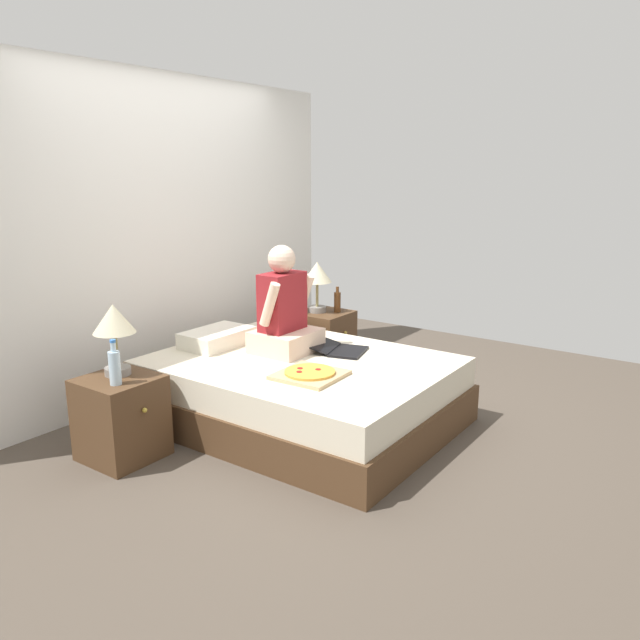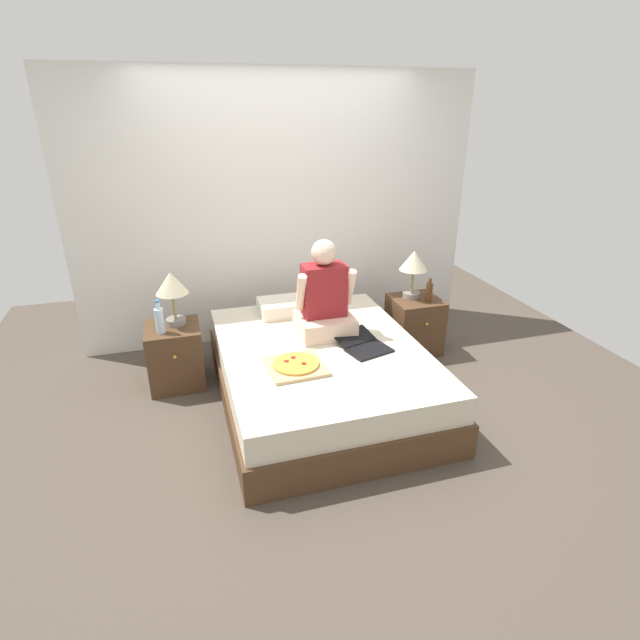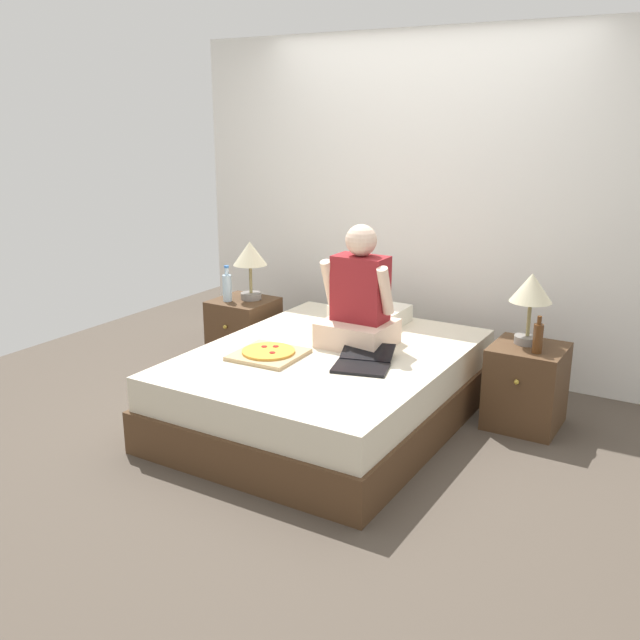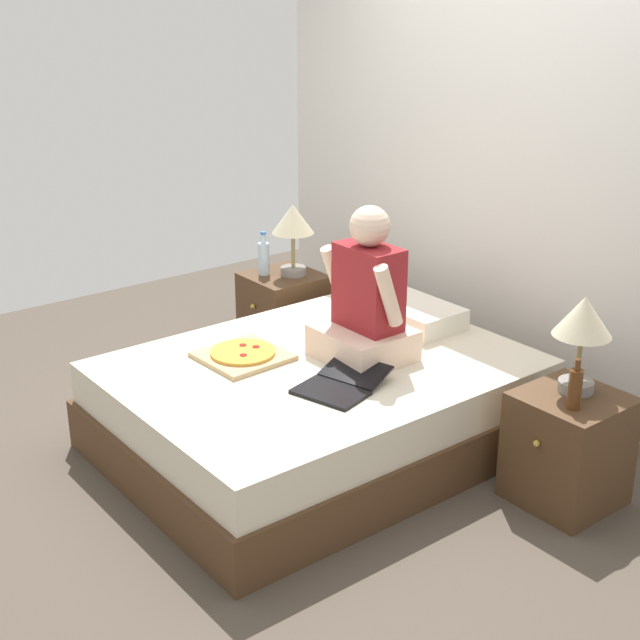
{
  "view_description": "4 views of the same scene",
  "coord_description": "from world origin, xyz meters",
  "px_view_note": "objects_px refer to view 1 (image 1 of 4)",
  "views": [
    {
      "loc": [
        -3.34,
        -2.54,
        1.78
      ],
      "look_at": [
        0.12,
        -0.08,
        0.74
      ],
      "focal_mm": 35.0,
      "sensor_mm": 36.0,
      "label": 1
    },
    {
      "loc": [
        -1.0,
        -3.31,
        2.22
      ],
      "look_at": [
        -0.03,
        -0.08,
        0.73
      ],
      "focal_mm": 28.0,
      "sensor_mm": 36.0,
      "label": 2
    },
    {
      "loc": [
        2.14,
        -3.67,
        1.92
      ],
      "look_at": [
        0.07,
        -0.21,
        0.74
      ],
      "focal_mm": 40.0,
      "sensor_mm": 36.0,
      "label": 3
    },
    {
      "loc": [
        3.22,
        -2.51,
        2.26
      ],
      "look_at": [
        0.15,
        -0.1,
        0.76
      ],
      "focal_mm": 50.0,
      "sensor_mm": 36.0,
      "label": 4
    }
  ],
  "objects_px": {
    "nightstand_left": "(121,418)",
    "pizza_box": "(310,374)",
    "beer_bottle": "(337,301)",
    "lamp_on_right_nightstand": "(317,276)",
    "nightstand_right": "(324,340)",
    "lamp_on_left_nightstand": "(114,324)",
    "water_bottle": "(115,366)",
    "person_seated": "(284,313)",
    "laptop": "(340,349)",
    "bed": "(302,391)"
  },
  "relations": [
    {
      "from": "lamp_on_left_nightstand",
      "to": "nightstand_right",
      "type": "xyz_separation_m",
      "value": [
        2.16,
        -0.05,
        -0.59
      ]
    },
    {
      "from": "laptop",
      "to": "lamp_on_left_nightstand",
      "type": "bearing_deg",
      "value": 151.3
    },
    {
      "from": "lamp_on_left_nightstand",
      "to": "laptop",
      "type": "xyz_separation_m",
      "value": [
        1.37,
        -0.75,
        -0.36
      ]
    },
    {
      "from": "lamp_on_left_nightstand",
      "to": "laptop",
      "type": "distance_m",
      "value": 1.6
    },
    {
      "from": "water_bottle",
      "to": "person_seated",
      "type": "distance_m",
      "value": 1.31
    },
    {
      "from": "bed",
      "to": "person_seated",
      "type": "height_order",
      "value": "person_seated"
    },
    {
      "from": "nightstand_right",
      "to": "lamp_on_right_nightstand",
      "type": "distance_m",
      "value": 0.59
    },
    {
      "from": "nightstand_left",
      "to": "laptop",
      "type": "relative_size",
      "value": 1.09
    },
    {
      "from": "pizza_box",
      "to": "person_seated",
      "type": "bearing_deg",
      "value": 53.89
    },
    {
      "from": "water_bottle",
      "to": "lamp_on_right_nightstand",
      "type": "height_order",
      "value": "lamp_on_right_nightstand"
    },
    {
      "from": "nightstand_left",
      "to": "pizza_box",
      "type": "relative_size",
      "value": 1.26
    },
    {
      "from": "nightstand_left",
      "to": "water_bottle",
      "type": "distance_m",
      "value": 0.39
    },
    {
      "from": "beer_bottle",
      "to": "person_seated",
      "type": "distance_m",
      "value": 1.12
    },
    {
      "from": "laptop",
      "to": "pizza_box",
      "type": "height_order",
      "value": "laptop"
    },
    {
      "from": "nightstand_left",
      "to": "water_bottle",
      "type": "relative_size",
      "value": 1.91
    },
    {
      "from": "water_bottle",
      "to": "nightstand_right",
      "type": "bearing_deg",
      "value": 2.25
    },
    {
      "from": "nightstand_left",
      "to": "lamp_on_left_nightstand",
      "type": "height_order",
      "value": "lamp_on_left_nightstand"
    },
    {
      "from": "beer_bottle",
      "to": "pizza_box",
      "type": "distance_m",
      "value": 1.63
    },
    {
      "from": "bed",
      "to": "beer_bottle",
      "type": "bearing_deg",
      "value": 22.33
    },
    {
      "from": "nightstand_left",
      "to": "water_bottle",
      "type": "height_order",
      "value": "water_bottle"
    },
    {
      "from": "bed",
      "to": "water_bottle",
      "type": "distance_m",
      "value": 1.34
    },
    {
      "from": "pizza_box",
      "to": "lamp_on_left_nightstand",
      "type": "bearing_deg",
      "value": 131.28
    },
    {
      "from": "nightstand_left",
      "to": "pizza_box",
      "type": "height_order",
      "value": "nightstand_left"
    },
    {
      "from": "bed",
      "to": "nightstand_left",
      "type": "height_order",
      "value": "nightstand_left"
    },
    {
      "from": "bed",
      "to": "lamp_on_left_nightstand",
      "type": "bearing_deg",
      "value": 149.27
    },
    {
      "from": "beer_bottle",
      "to": "laptop",
      "type": "xyz_separation_m",
      "value": [
        -0.86,
        -0.6,
        -0.13
      ]
    },
    {
      "from": "bed",
      "to": "nightstand_left",
      "type": "xyz_separation_m",
      "value": [
        -1.1,
        0.58,
        0.03
      ]
    },
    {
      "from": "lamp_on_left_nightstand",
      "to": "pizza_box",
      "type": "height_order",
      "value": "lamp_on_left_nightstand"
    },
    {
      "from": "laptop",
      "to": "pizza_box",
      "type": "relative_size",
      "value": 1.16
    },
    {
      "from": "bed",
      "to": "person_seated",
      "type": "bearing_deg",
      "value": 67.39
    },
    {
      "from": "bed",
      "to": "lamp_on_left_nightstand",
      "type": "distance_m",
      "value": 1.38
    },
    {
      "from": "nightstand_left",
      "to": "water_bottle",
      "type": "bearing_deg",
      "value": -131.65
    },
    {
      "from": "lamp_on_right_nightstand",
      "to": "beer_bottle",
      "type": "distance_m",
      "value": 0.29
    },
    {
      "from": "lamp_on_right_nightstand",
      "to": "water_bottle",
      "type": "bearing_deg",
      "value": -176.45
    },
    {
      "from": "nightstand_right",
      "to": "person_seated",
      "type": "height_order",
      "value": "person_seated"
    },
    {
      "from": "nightstand_left",
      "to": "lamp_on_left_nightstand",
      "type": "relative_size",
      "value": 1.17
    },
    {
      "from": "lamp_on_left_nightstand",
      "to": "water_bottle",
      "type": "distance_m",
      "value": 0.28
    },
    {
      "from": "pizza_box",
      "to": "nightstand_right",
      "type": "bearing_deg",
      "value": 31.89
    },
    {
      "from": "nightstand_left",
      "to": "nightstand_right",
      "type": "distance_m",
      "value": 2.2
    },
    {
      "from": "nightstand_left",
      "to": "lamp_on_right_nightstand",
      "type": "height_order",
      "value": "lamp_on_right_nightstand"
    },
    {
      "from": "beer_bottle",
      "to": "laptop",
      "type": "distance_m",
      "value": 1.06
    },
    {
      "from": "lamp_on_right_nightstand",
      "to": "laptop",
      "type": "distance_m",
      "value": 1.13
    },
    {
      "from": "lamp_on_right_nightstand",
      "to": "pizza_box",
      "type": "bearing_deg",
      "value": -146.05
    },
    {
      "from": "beer_bottle",
      "to": "lamp_on_right_nightstand",
      "type": "bearing_deg",
      "value": 123.69
    },
    {
      "from": "laptop",
      "to": "nightstand_left",
      "type": "bearing_deg",
      "value": 153.6
    },
    {
      "from": "bed",
      "to": "laptop",
      "type": "xyz_separation_m",
      "value": [
        0.31,
        -0.12,
        0.26
      ]
    },
    {
      "from": "nightstand_right",
      "to": "lamp_on_left_nightstand",
      "type": "bearing_deg",
      "value": 178.67
    },
    {
      "from": "water_bottle",
      "to": "laptop",
      "type": "xyz_separation_m",
      "value": [
        1.49,
        -0.61,
        -0.15
      ]
    },
    {
      "from": "water_bottle",
      "to": "lamp_on_right_nightstand",
      "type": "xyz_separation_m",
      "value": [
        2.25,
        0.14,
        0.22
      ]
    },
    {
      "from": "person_seated",
      "to": "laptop",
      "type": "relative_size",
      "value": 1.61
    }
  ]
}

